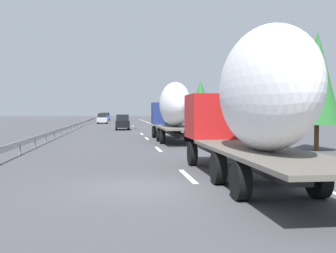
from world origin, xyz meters
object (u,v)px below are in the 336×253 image
(truck_trailing, at_px, (252,102))
(car_silver_hatch, at_px, (102,119))
(car_black_suv, at_px, (122,122))
(car_blue_sedan, at_px, (106,116))
(car_red_compact, at_px, (103,117))
(road_sign, at_px, (174,113))
(truck_lead, at_px, (173,109))

(truck_trailing, distance_m, car_silver_hatch, 64.33)
(car_black_suv, relative_size, car_blue_sedan, 0.91)
(car_black_suv, height_order, car_red_compact, same)
(car_black_suv, distance_m, road_sign, 7.17)
(car_red_compact, xyz_separation_m, car_silver_hatch, (-13.94, -0.30, -0.02))
(car_silver_hatch, height_order, road_sign, road_sign)
(car_blue_sedan, bearing_deg, car_black_suv, -176.38)
(car_blue_sedan, distance_m, road_sign, 50.41)
(truck_lead, bearing_deg, car_blue_sedan, 5.55)
(truck_trailing, distance_m, car_blue_sedan, 90.34)
(car_blue_sedan, xyz_separation_m, road_sign, (-49.39, -10.02, 1.18))
(car_silver_hatch, bearing_deg, car_blue_sedan, -0.20)
(truck_lead, height_order, truck_trailing, truck_trailing)
(truck_trailing, relative_size, car_red_compact, 3.07)
(car_silver_hatch, bearing_deg, road_sign, -156.50)
(car_silver_hatch, xyz_separation_m, road_sign, (-23.26, -10.11, 1.20))
(road_sign, bearing_deg, truck_lead, 171.91)
(road_sign, bearing_deg, car_blue_sedan, 11.47)
(car_silver_hatch, bearing_deg, truck_lead, -171.16)
(truck_trailing, relative_size, car_black_suv, 2.96)
(car_silver_hatch, bearing_deg, car_red_compact, 1.23)
(car_blue_sedan, height_order, car_silver_hatch, car_blue_sedan)
(truck_lead, bearing_deg, truck_trailing, 180.00)
(road_sign, bearing_deg, car_red_compact, 15.64)
(truck_trailing, xyz_separation_m, road_sign, (40.67, -3.10, -0.55))
(truck_trailing, bearing_deg, car_black_suv, 5.42)
(road_sign, bearing_deg, car_silver_hatch, 23.50)
(truck_lead, distance_m, car_red_compact, 59.48)
(car_black_suv, distance_m, car_silver_hatch, 25.54)
(truck_lead, relative_size, road_sign, 3.97)
(truck_lead, height_order, car_blue_sedan, truck_lead)
(truck_lead, distance_m, car_silver_hatch, 45.63)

